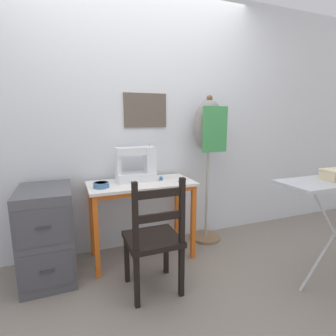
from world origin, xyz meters
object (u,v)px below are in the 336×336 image
dress_form (209,135)px  storage_box (335,175)px  sewing_machine (138,165)px  scissors (181,181)px  filing_cabinet (48,234)px  wooden_chair (154,239)px  thread_spool_near_machine (161,178)px  fabric_bowl (101,185)px

dress_form → storage_box: size_ratio=8.77×
sewing_machine → scissors: (0.37, -0.16, -0.15)m
filing_cabinet → storage_box: bearing=-24.5°
sewing_machine → wooden_chair: 0.76m
scissors → storage_box: (0.85, -0.87, 0.17)m
filing_cabinet → thread_spool_near_machine: bearing=2.2°
sewing_machine → fabric_bowl: 0.40m
sewing_machine → storage_box: 1.59m
thread_spool_near_machine → filing_cabinet: (-1.01, -0.04, -0.37)m
thread_spool_near_machine → dress_form: bearing=10.8°
filing_cabinet → dress_form: bearing=5.3°
fabric_bowl → storage_box: bearing=-29.8°
scissors → dress_form: (0.40, 0.20, 0.40)m
scissors → wooden_chair: (-0.42, -0.44, -0.32)m
scissors → dress_form: bearing=26.8°
fabric_bowl → storage_box: (1.58, -0.90, 0.15)m
wooden_chair → storage_box: 1.42m
filing_cabinet → fabric_bowl: bearing=-2.8°
dress_form → sewing_machine: bearing=-177.0°
dress_form → storage_box: bearing=-67.1°
fabric_bowl → filing_cabinet: (-0.45, 0.02, -0.38)m
sewing_machine → wooden_chair: bearing=-94.7°
fabric_bowl → thread_spool_near_machine: 0.57m
sewing_machine → dress_form: (0.76, 0.04, 0.25)m
sewing_machine → wooden_chair: (-0.05, -0.60, -0.46)m
scissors → filing_cabinet: (-1.17, 0.05, -0.36)m
sewing_machine → storage_box: sewing_machine is taller
thread_spool_near_machine → storage_box: storage_box is taller
fabric_bowl → wooden_chair: bearing=-56.5°
storage_box → filing_cabinet: bearing=155.5°
storage_box → thread_spool_near_machine: bearing=136.5°
fabric_bowl → wooden_chair: 0.66m
fabric_bowl → storage_box: 1.82m
fabric_bowl → thread_spool_near_machine: size_ratio=3.41×
fabric_bowl → filing_cabinet: size_ratio=0.17×
thread_spool_near_machine → filing_cabinet: bearing=-177.8°
sewing_machine → filing_cabinet: size_ratio=0.49×
storage_box → sewing_machine: bearing=139.7°
scissors → storage_box: storage_box is taller
scissors → filing_cabinet: size_ratio=0.16×
scissors → thread_spool_near_machine: (-0.17, 0.09, 0.02)m
scissors → dress_form: 0.60m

